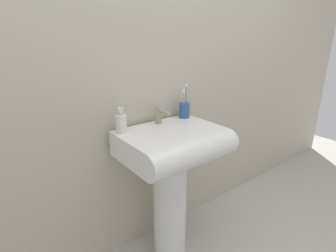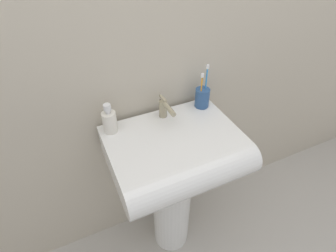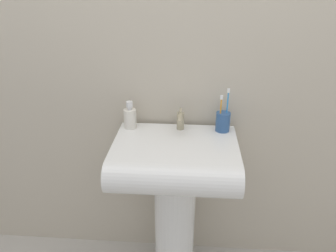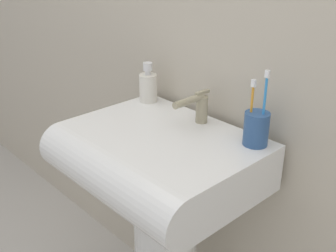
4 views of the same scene
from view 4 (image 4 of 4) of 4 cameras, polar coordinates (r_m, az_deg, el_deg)
The scene contains 5 objects.
wall_back at distance 1.32m, azimuth 7.49°, elevation 15.66°, with size 5.00×0.05×2.40m, color #B7AD99.
sink_basin at distance 1.25m, azimuth -2.17°, elevation -4.69°, with size 0.58×0.46×0.14m.
faucet at distance 1.30m, azimuth 4.07°, elevation 2.70°, with size 0.04×0.15×0.10m.
toothbrush_cup at distance 1.19m, azimuth 11.87°, elevation -0.25°, with size 0.07×0.07×0.22m.
soap_bottle at distance 1.48m, azimuth -2.70°, elevation 5.39°, with size 0.06×0.06×0.14m.
Camera 4 is at (0.83, -0.76, 1.40)m, focal length 45.00 mm.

